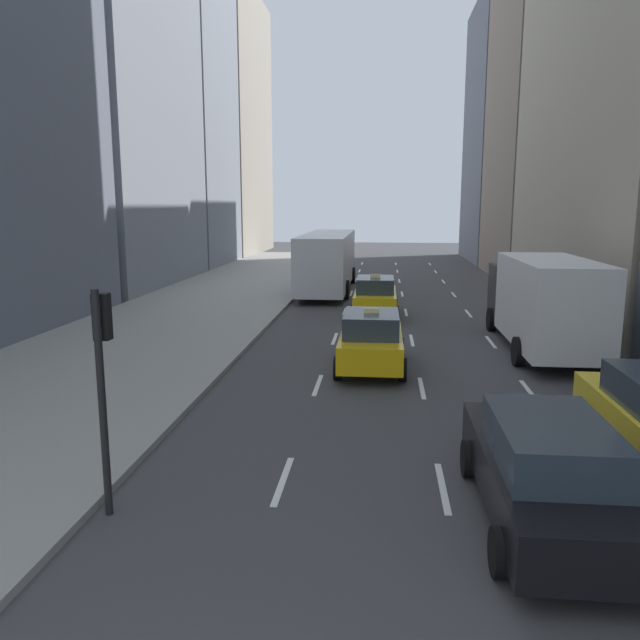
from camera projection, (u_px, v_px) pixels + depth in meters
name	position (u px, v px, depth m)	size (l,w,h in m)	color
sidewalk_left	(207.00, 304.00, 30.32)	(8.00, 66.00, 0.15)	gray
lane_markings	(408.00, 325.00, 25.47)	(5.72, 56.00, 0.01)	white
building_row_left	(110.00, 43.00, 35.03)	(6.00, 69.55, 35.07)	gray
building_row_right	(628.00, 6.00, 27.26)	(6.00, 61.23, 30.65)	#4C515B
taxi_second	(371.00, 340.00, 18.51)	(2.02, 4.40, 1.87)	yellow
taxi_third	(375.00, 296.00, 27.38)	(2.02, 4.40, 1.87)	yellow
sedan_black_near	(545.00, 469.00, 9.44)	(2.02, 5.00, 1.73)	black
city_bus	(328.00, 259.00, 35.32)	(2.80, 11.61, 3.25)	silver
box_truck	(542.00, 300.00, 20.67)	(2.58, 8.40, 3.15)	#262628
traffic_light_pole	(102.00, 365.00, 9.54)	(0.24, 0.42, 3.60)	black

